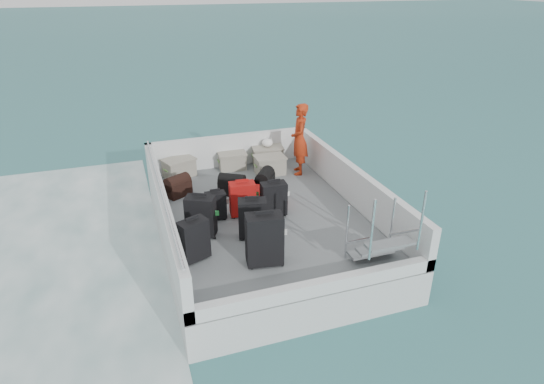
{
  "coord_description": "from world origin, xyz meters",
  "views": [
    {
      "loc": [
        -2.17,
        -6.89,
        4.46
      ],
      "look_at": [
        0.18,
        0.01,
        1.0
      ],
      "focal_mm": 30.0,
      "sensor_mm": 36.0,
      "label": 1
    }
  ],
  "objects": [
    {
      "name": "ground",
      "position": [
        0.0,
        0.0,
        0.0
      ],
      "size": [
        160.0,
        160.0,
        0.0
      ],
      "primitive_type": "plane",
      "color": "#185255",
      "rests_on": "ground"
    },
    {
      "name": "ferry_hull",
      "position": [
        0.0,
        0.0,
        0.3
      ],
      "size": [
        3.6,
        5.0,
        0.6
      ],
      "primitive_type": "cube",
      "color": "silver",
      "rests_on": "ground"
    },
    {
      "name": "deck",
      "position": [
        0.0,
        0.0,
        0.61
      ],
      "size": [
        3.3,
        4.7,
        0.02
      ],
      "primitive_type": "cube",
      "color": "slate",
      "rests_on": "ferry_hull"
    },
    {
      "name": "deck_fittings",
      "position": [
        0.35,
        -0.32,
        0.99
      ],
      "size": [
        3.6,
        5.0,
        0.9
      ],
      "color": "silver",
      "rests_on": "deck"
    },
    {
      "name": "suitcase_0",
      "position": [
        -1.41,
        -1.09,
        0.95
      ],
      "size": [
        0.49,
        0.39,
        0.66
      ],
      "primitive_type": "cube",
      "rotation": [
        0.0,
        0.0,
        0.39
      ],
      "color": "black",
      "rests_on": "deck"
    },
    {
      "name": "suitcase_1",
      "position": [
        -1.18,
        -0.43,
        0.97
      ],
      "size": [
        0.53,
        0.45,
        0.69
      ],
      "primitive_type": "cube",
      "rotation": [
        0.0,
        0.0,
        -0.47
      ],
      "color": "black",
      "rests_on": "deck"
    },
    {
      "name": "suitcase_2",
      "position": [
        -0.84,
        0.05,
        0.87
      ],
      "size": [
        0.35,
        0.21,
        0.5
      ],
      "primitive_type": "cube",
      "rotation": [
        0.0,
        0.0,
        -0.02
      ],
      "color": "black",
      "rests_on": "deck"
    },
    {
      "name": "suitcase_3",
      "position": [
        -0.46,
        -1.53,
        1.02
      ],
      "size": [
        0.57,
        0.38,
        0.8
      ],
      "primitive_type": "cube",
      "rotation": [
        0.0,
        0.0,
        -0.14
      ],
      "color": "black",
      "rests_on": "deck"
    },
    {
      "name": "suitcase_4",
      "position": [
        -0.41,
        -0.74,
        0.95
      ],
      "size": [
        0.5,
        0.37,
        0.66
      ],
      "primitive_type": "cube",
      "rotation": [
        0.0,
        0.0,
        -0.25
      ],
      "color": "black",
      "rests_on": "deck"
    },
    {
      "name": "suitcase_5",
      "position": [
        -0.36,
        0.04,
        0.93
      ],
      "size": [
        0.47,
        0.31,
        0.62
      ],
      "primitive_type": "cube",
      "rotation": [
        0.0,
        0.0,
        -0.11
      ],
      "color": "#A3120C",
      "rests_on": "deck"
    },
    {
      "name": "suitcase_7",
      "position": [
        0.16,
        -0.14,
        0.93
      ],
      "size": [
        0.45,
        0.27,
        0.62
      ],
      "primitive_type": "cube",
      "rotation": [
        0.0,
        0.0,
        -0.05
      ],
      "color": "black",
      "rests_on": "deck"
    },
    {
      "name": "suitcase_8",
      "position": [
        0.09,
        0.32,
        0.77
      ],
      "size": [
        0.89,
        0.77,
        0.3
      ],
      "primitive_type": "cube",
      "rotation": [
        0.0,
        0.0,
        1.14
      ],
      "color": "#A3120C",
      "rests_on": "deck"
    },
    {
      "name": "duffel_0",
      "position": [
        -1.33,
        1.22,
        0.78
      ],
      "size": [
        0.56,
        0.49,
        0.32
      ],
      "primitive_type": null,
      "rotation": [
        0.0,
        0.0,
        0.51
      ],
      "color": "black",
      "rests_on": "deck"
    },
    {
      "name": "duffel_1",
      "position": [
        -0.32,
        0.94,
        0.78
      ],
      "size": [
        0.58,
        0.52,
        0.32
      ],
      "primitive_type": null,
      "rotation": [
        0.0,
        0.0,
        -0.57
      ],
      "color": "black",
      "rests_on": "deck"
    },
    {
      "name": "duffel_2",
      "position": [
        0.35,
        0.95,
        0.78
      ],
      "size": [
        0.52,
        0.57,
        0.32
      ],
      "primitive_type": null,
      "rotation": [
        0.0,
        0.0,
        0.98
      ],
      "color": "black",
      "rests_on": "deck"
    },
    {
      "name": "crate_0",
      "position": [
        -1.17,
        2.15,
        0.8
      ],
      "size": [
        0.71,
        0.6,
        0.36
      ],
      "primitive_type": "cube",
      "rotation": [
        0.0,
        0.0,
        0.37
      ],
      "color": "gray",
      "rests_on": "deck"
    },
    {
      "name": "crate_1",
      "position": [
        -0.0,
        2.2,
        0.79
      ],
      "size": [
        0.59,
        0.42,
        0.34
      ],
      "primitive_type": "cube",
      "rotation": [
        0.0,
        0.0,
        -0.06
      ],
      "color": "gray",
      "rests_on": "deck"
    },
    {
      "name": "crate_2",
      "position": [
        0.82,
        2.2,
        0.81
      ],
      "size": [
        0.7,
        0.53,
        0.39
      ],
      "primitive_type": "cube",
      "rotation": [
        0.0,
        0.0,
        -0.15
      ],
      "color": "gray",
      "rests_on": "deck"
    },
    {
      "name": "crate_3",
      "position": [
        0.7,
        1.67,
        0.8
      ],
      "size": [
        0.61,
        0.42,
        0.36
      ],
      "primitive_type": "cube",
      "rotation": [
        0.0,
        0.0,
        -0.01
      ],
      "color": "gray",
      "rests_on": "deck"
    },
    {
      "name": "yellow_bag",
      "position": [
        0.87,
        1.63,
        0.73
      ],
      "size": [
        0.28,
        0.26,
        0.22
      ],
      "primitive_type": "ellipsoid",
      "color": "yellow",
      "rests_on": "deck"
    },
    {
      "name": "white_bag",
      "position": [
        0.82,
        2.2,
        1.1
      ],
      "size": [
        0.24,
        0.24,
        0.18
      ],
      "primitive_type": "ellipsoid",
      "color": "white",
      "rests_on": "crate_2"
    },
    {
      "name": "passenger",
      "position": [
        1.3,
        1.51,
        1.38
      ],
      "size": [
        0.51,
        0.64,
        1.51
      ],
      "primitive_type": "imported",
      "rotation": [
        0.0,
        0.0,
        -1.86
      ],
      "color": "#EE3C16",
      "rests_on": "deck"
    }
  ]
}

